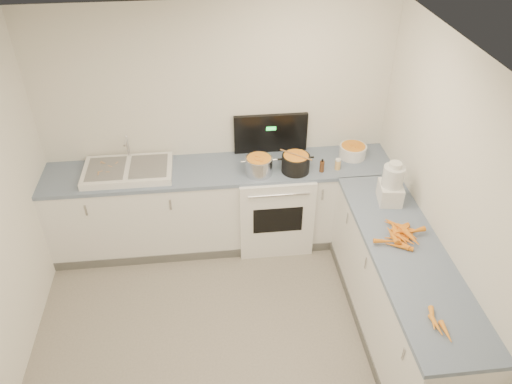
{
  "coord_description": "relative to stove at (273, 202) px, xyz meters",
  "views": [
    {
      "loc": [
        -0.1,
        -2.51,
        3.67
      ],
      "look_at": [
        0.3,
        1.1,
        1.05
      ],
      "focal_mm": 35.0,
      "sensor_mm": 36.0,
      "label": 1
    }
  ],
  "objects": [
    {
      "name": "floor",
      "position": [
        -0.55,
        -1.69,
        -0.47
      ],
      "size": [
        3.5,
        4.0,
        0.0
      ],
      "primitive_type": null,
      "color": "gray",
      "rests_on": "ground"
    },
    {
      "name": "ceiling",
      "position": [
        -0.55,
        -1.69,
        2.03
      ],
      "size": [
        3.5,
        4.0,
        0.0
      ],
      "primitive_type": null,
      "rotation": [
        3.14,
        0.0,
        0.0
      ],
      "color": "silver",
      "rests_on": "ground"
    },
    {
      "name": "wall_back",
      "position": [
        -0.55,
        0.31,
        0.78
      ],
      "size": [
        3.5,
        0.0,
        2.5
      ],
      "primitive_type": null,
      "rotation": [
        1.57,
        0.0,
        0.0
      ],
      "color": "silver",
      "rests_on": "ground"
    },
    {
      "name": "wall_right",
      "position": [
        1.2,
        -1.69,
        0.78
      ],
      "size": [
        0.0,
        4.0,
        2.5
      ],
      "primitive_type": null,
      "rotation": [
        1.57,
        0.0,
        -1.57
      ],
      "color": "silver",
      "rests_on": "ground"
    },
    {
      "name": "counter_back",
      "position": [
        -0.55,
        0.01,
        -0.0
      ],
      "size": [
        3.5,
        0.62,
        0.94
      ],
      "color": "white",
      "rests_on": "ground"
    },
    {
      "name": "counter_right",
      "position": [
        0.9,
        -1.39,
        -0.0
      ],
      "size": [
        0.62,
        2.2,
        0.94
      ],
      "color": "white",
      "rests_on": "ground"
    },
    {
      "name": "stove",
      "position": [
        0.0,
        0.0,
        0.0
      ],
      "size": [
        0.76,
        0.65,
        1.36
      ],
      "color": "white",
      "rests_on": "ground"
    },
    {
      "name": "sink",
      "position": [
        -1.45,
        0.02,
        0.5
      ],
      "size": [
        0.86,
        0.52,
        0.31
      ],
      "color": "white",
      "rests_on": "counter_back"
    },
    {
      "name": "steel_pot",
      "position": [
        -0.17,
        -0.12,
        0.54
      ],
      "size": [
        0.34,
        0.34,
        0.2
      ],
      "primitive_type": "cylinder",
      "rotation": [
        0.0,
        0.0,
        0.35
      ],
      "color": "silver",
      "rests_on": "stove"
    },
    {
      "name": "black_pot",
      "position": [
        0.19,
        -0.12,
        0.54
      ],
      "size": [
        0.32,
        0.32,
        0.2
      ],
      "primitive_type": "cylinder",
      "rotation": [
        0.0,
        0.0,
        -0.17
      ],
      "color": "black",
      "rests_on": "stove"
    },
    {
      "name": "wooden_spoon",
      "position": [
        0.19,
        -0.12,
        0.65
      ],
      "size": [
        0.28,
        0.24,
        0.01
      ],
      "primitive_type": "cylinder",
      "rotation": [
        1.57,
        0.0,
        0.87
      ],
      "color": "#AD7A47",
      "rests_on": "black_pot"
    },
    {
      "name": "mixing_bowl",
      "position": [
        0.83,
        0.08,
        0.53
      ],
      "size": [
        0.35,
        0.35,
        0.13
      ],
      "primitive_type": "cylinder",
      "rotation": [
        0.0,
        0.0,
        -0.34
      ],
      "color": "white",
      "rests_on": "counter_back"
    },
    {
      "name": "extract_bottle",
      "position": [
        0.45,
        -0.16,
        0.52
      ],
      "size": [
        0.05,
        0.05,
        0.12
      ],
      "primitive_type": "cylinder",
      "color": "#593319",
      "rests_on": "counter_back"
    },
    {
      "name": "spice_jar",
      "position": [
        0.62,
        -0.13,
        0.52
      ],
      "size": [
        0.06,
        0.06,
        0.1
      ],
      "primitive_type": "cylinder",
      "color": "#E5B266",
      "rests_on": "counter_back"
    },
    {
      "name": "food_processor",
      "position": [
        0.96,
        -0.71,
        0.64
      ],
      "size": [
        0.23,
        0.27,
        0.41
      ],
      "color": "white",
      "rests_on": "counter_right"
    },
    {
      "name": "carrot_pile",
      "position": [
        0.88,
        -1.2,
        0.5
      ],
      "size": [
        0.47,
        0.42,
        0.09
      ],
      "color": "orange",
      "rests_on": "counter_right"
    },
    {
      "name": "peeled_carrots",
      "position": [
        0.82,
        -2.13,
        0.49
      ],
      "size": [
        0.11,
        0.3,
        0.04
      ],
      "color": "orange",
      "rests_on": "counter_right"
    },
    {
      "name": "peelings",
      "position": [
        -1.66,
        0.03,
        0.54
      ],
      "size": [
        0.18,
        0.25,
        0.01
      ],
      "color": "tan",
      "rests_on": "sink"
    }
  ]
}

